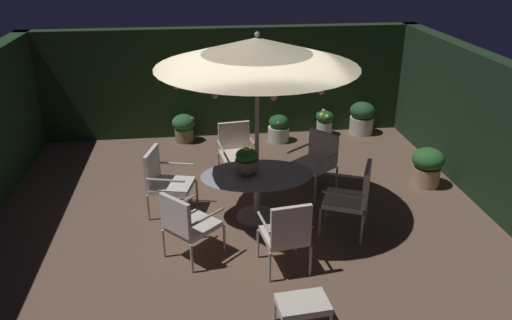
% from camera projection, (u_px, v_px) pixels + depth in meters
% --- Properties ---
extents(ground_plane, '(8.08, 7.38, 0.02)m').
position_uv_depth(ground_plane, '(242.00, 214.00, 7.85)').
color(ground_plane, brown).
extents(hedge_backdrop_rear, '(8.08, 0.30, 2.25)m').
position_uv_depth(hedge_backdrop_rear, '(225.00, 82.00, 10.60)').
color(hedge_backdrop_rear, '#1C3017').
rests_on(hedge_backdrop_rear, ground_plane).
extents(hedge_backdrop_right, '(0.30, 7.38, 2.25)m').
position_uv_depth(hedge_backdrop_right, '(492.00, 134.00, 7.81)').
color(hedge_backdrop_right, black).
rests_on(hedge_backdrop_right, ground_plane).
extents(patio_dining_table, '(1.66, 1.11, 0.73)m').
position_uv_depth(patio_dining_table, '(257.00, 183.00, 7.50)').
color(patio_dining_table, '#BCAEA4').
rests_on(patio_dining_table, ground_plane).
extents(patio_umbrella, '(2.76, 2.76, 2.78)m').
position_uv_depth(patio_umbrella, '(257.00, 52.00, 6.71)').
color(patio_umbrella, '#B5AEA9').
rests_on(patio_umbrella, ground_plane).
extents(centerpiece_planter, '(0.34, 0.34, 0.44)m').
position_uv_depth(centerpiece_planter, '(247.00, 160.00, 7.31)').
color(centerpiece_planter, '#7E684B').
rests_on(centerpiece_planter, patio_dining_table).
extents(patio_chair_north, '(0.69, 0.71, 0.98)m').
position_uv_depth(patio_chair_north, '(236.00, 149.00, 8.75)').
color(patio_chair_north, '#BAB2A8').
rests_on(patio_chair_north, ground_plane).
extents(patio_chair_northeast, '(0.77, 0.76, 1.02)m').
position_uv_depth(patio_chair_northeast, '(164.00, 178.00, 7.67)').
color(patio_chair_northeast, '#B7AEA6').
rests_on(patio_chair_northeast, ground_plane).
extents(patio_chair_east, '(0.84, 0.83, 0.97)m').
position_uv_depth(patio_chair_east, '(187.00, 222.00, 6.53)').
color(patio_chair_east, '#BAB2A4').
rests_on(patio_chair_east, ground_plane).
extents(patio_chair_southeast, '(0.64, 0.64, 1.01)m').
position_uv_depth(patio_chair_southeast, '(287.00, 232.00, 6.26)').
color(patio_chair_southeast, '#B4AFA5').
rests_on(patio_chair_southeast, ground_plane).
extents(patio_chair_south, '(0.81, 0.81, 1.06)m').
position_uv_depth(patio_chair_south, '(353.00, 194.00, 7.12)').
color(patio_chair_south, '#B6B2A8').
rests_on(patio_chair_south, ground_plane).
extents(patio_chair_southwest, '(0.86, 0.87, 0.96)m').
position_uv_depth(patio_chair_southwest, '(316.00, 158.00, 8.42)').
color(patio_chair_southwest, '#B9B5A5').
rests_on(patio_chair_southwest, ground_plane).
extents(ottoman_footrest, '(0.58, 0.43, 0.36)m').
position_uv_depth(ottoman_footrest, '(303.00, 305.00, 5.43)').
color(ottoman_footrest, '#B6B2AD').
rests_on(ottoman_footrest, ground_plane).
extents(potted_plant_right_near, '(0.54, 0.54, 0.67)m').
position_uv_depth(potted_plant_right_near, '(427.00, 166.00, 8.59)').
color(potted_plant_right_near, tan).
rests_on(potted_plant_right_near, ground_plane).
extents(potted_plant_front_corner, '(0.53, 0.53, 0.69)m').
position_uv_depth(potted_plant_front_corner, '(362.00, 117.00, 10.88)').
color(potted_plant_front_corner, beige).
rests_on(potted_plant_front_corner, ground_plane).
extents(potted_plant_right_far, '(0.44, 0.44, 0.56)m').
position_uv_depth(potted_plant_right_far, '(279.00, 128.00, 10.49)').
color(potted_plant_right_far, beige).
rests_on(potted_plant_right_far, ground_plane).
extents(potted_plant_left_far, '(0.47, 0.47, 0.58)m').
position_uv_depth(potted_plant_left_far, '(184.00, 127.00, 10.45)').
color(potted_plant_left_far, olive).
rests_on(potted_plant_left_far, ground_plane).
extents(potted_plant_back_right, '(0.37, 0.39, 0.54)m').
position_uv_depth(potted_plant_back_right, '(324.00, 122.00, 10.81)').
color(potted_plant_back_right, beige).
rests_on(potted_plant_back_right, ground_plane).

